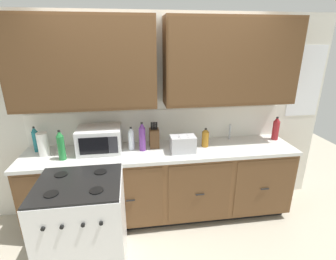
{
  "coord_description": "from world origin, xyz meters",
  "views": [
    {
      "loc": [
        -0.32,
        -2.37,
        2.13
      ],
      "look_at": [
        0.07,
        0.27,
        1.18
      ],
      "focal_mm": 26.95,
      "sensor_mm": 36.0,
      "label": 1
    }
  ],
  "objects": [
    {
      "name": "bottle_clear",
      "position": [
        -0.35,
        0.37,
        1.06
      ],
      "size": [
        0.07,
        0.07,
        0.27
      ],
      "color": "silver",
      "rests_on": "counter_run"
    },
    {
      "name": "toaster",
      "position": [
        0.23,
        0.21,
        1.02
      ],
      "size": [
        0.28,
        0.18,
        0.19
      ],
      "color": "#B7B7BC",
      "rests_on": "counter_run"
    },
    {
      "name": "bottle_teal",
      "position": [
        -1.42,
        0.46,
        1.07
      ],
      "size": [
        0.07,
        0.07,
        0.3
      ],
      "color": "#1E707A",
      "rests_on": "counter_run"
    },
    {
      "name": "knife_block",
      "position": [
        -0.08,
        0.4,
        1.04
      ],
      "size": [
        0.11,
        0.14,
        0.31
      ],
      "color": "#52361E",
      "rests_on": "counter_run"
    },
    {
      "name": "ground_plane",
      "position": [
        0.0,
        0.0,
        0.0
      ],
      "size": [
        8.0,
        8.0,
        0.0
      ],
      "primitive_type": "plane",
      "color": "#B2A893"
    },
    {
      "name": "wall_unit",
      "position": [
        0.0,
        0.5,
        1.66
      ],
      "size": [
        4.32,
        0.4,
        2.44
      ],
      "color": "silver",
      "rests_on": "ground_plane"
    },
    {
      "name": "bottle_violet",
      "position": [
        -0.22,
        0.32,
        1.09
      ],
      "size": [
        0.07,
        0.07,
        0.34
      ],
      "color": "#663384",
      "rests_on": "counter_run"
    },
    {
      "name": "stove_range",
      "position": [
        -0.83,
        -0.33,
        0.47
      ],
      "size": [
        0.76,
        0.68,
        0.95
      ],
      "color": "white",
      "rests_on": "ground_plane"
    },
    {
      "name": "bottle_red",
      "position": [
        1.47,
        0.42,
        1.07
      ],
      "size": [
        0.08,
        0.08,
        0.3
      ],
      "color": "maroon",
      "rests_on": "counter_run"
    },
    {
      "name": "sink_faucet",
      "position": [
        0.9,
        0.51,
        1.03
      ],
      "size": [
        0.02,
        0.02,
        0.2
      ],
      "primitive_type": "cylinder",
      "color": "#B2B5BA",
      "rests_on": "counter_run"
    },
    {
      "name": "counter_run",
      "position": [
        0.0,
        0.3,
        0.48
      ],
      "size": [
        3.15,
        0.64,
        0.93
      ],
      "color": "black",
      "rests_on": "ground_plane"
    },
    {
      "name": "bottle_green",
      "position": [
        -1.08,
        0.2,
        1.09
      ],
      "size": [
        0.08,
        0.08,
        0.33
      ],
      "color": "#237A38",
      "rests_on": "counter_run"
    },
    {
      "name": "bottle_amber",
      "position": [
        0.52,
        0.32,
        1.04
      ],
      "size": [
        0.08,
        0.08,
        0.23
      ],
      "color": "#9E6619",
      "rests_on": "counter_run"
    },
    {
      "name": "paper_towel_roll",
      "position": [
        -1.31,
        0.34,
        1.06
      ],
      "size": [
        0.12,
        0.12,
        0.26
      ],
      "primitive_type": "cylinder",
      "color": "white",
      "rests_on": "counter_run"
    },
    {
      "name": "microwave",
      "position": [
        -0.7,
        0.37,
        1.07
      ],
      "size": [
        0.48,
        0.37,
        0.28
      ],
      "color": "white",
      "rests_on": "counter_run"
    }
  ]
}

